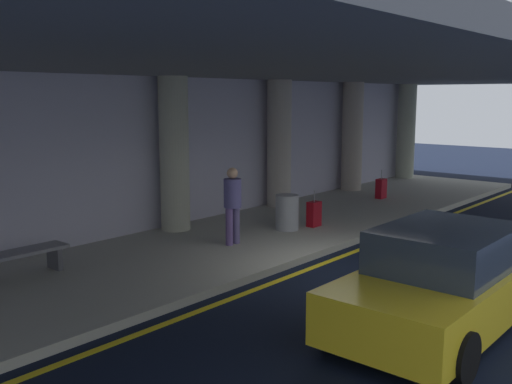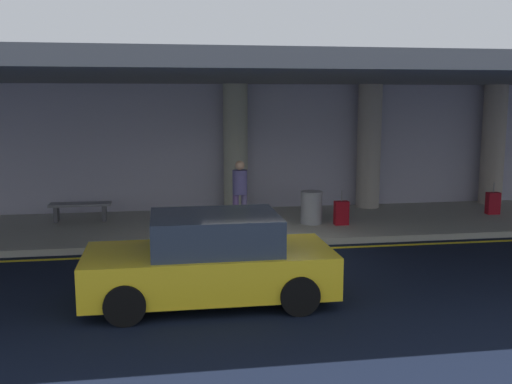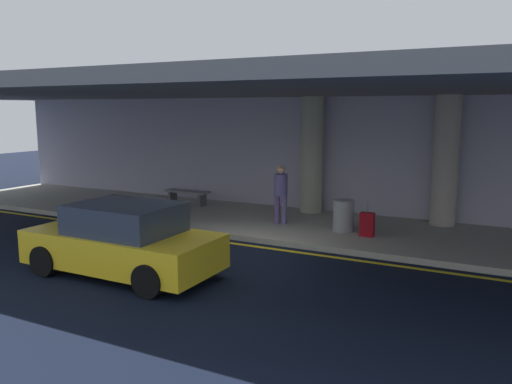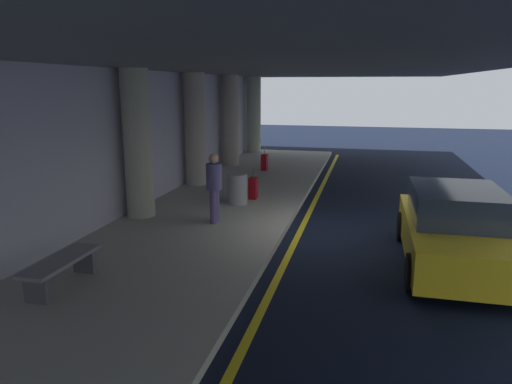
% 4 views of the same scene
% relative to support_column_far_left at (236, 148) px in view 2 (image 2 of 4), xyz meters
% --- Properties ---
extents(ground_plane, '(60.00, 60.00, 0.00)m').
position_rel_support_column_far_left_xyz_m(ground_plane, '(0.00, -4.78, -1.97)').
color(ground_plane, black).
extents(sidewalk, '(26.00, 4.20, 0.15)m').
position_rel_support_column_far_left_xyz_m(sidewalk, '(0.00, -1.68, -1.90)').
color(sidewalk, '#A4A395').
rests_on(sidewalk, ground).
extents(lane_stripe_yellow, '(26.00, 0.14, 0.01)m').
position_rel_support_column_far_left_xyz_m(lane_stripe_yellow, '(0.00, -4.08, -1.97)').
color(lane_stripe_yellow, yellow).
rests_on(lane_stripe_yellow, ground).
extents(support_column_far_left, '(0.70, 0.70, 3.65)m').
position_rel_support_column_far_left_xyz_m(support_column_far_left, '(0.00, 0.00, 0.00)').
color(support_column_far_left, '#A5A48E').
rests_on(support_column_far_left, sidewalk).
extents(support_column_left_mid, '(0.70, 0.70, 3.65)m').
position_rel_support_column_far_left_xyz_m(support_column_left_mid, '(4.00, 0.00, 0.00)').
color(support_column_left_mid, '#ABA195').
rests_on(support_column_left_mid, sidewalk).
extents(support_column_center, '(0.70, 0.70, 3.65)m').
position_rel_support_column_far_left_xyz_m(support_column_center, '(8.00, 0.00, 0.00)').
color(support_column_center, '#AB9E8F').
rests_on(support_column_center, sidewalk).
extents(ceiling_overhang, '(28.00, 13.20, 0.30)m').
position_rel_support_column_far_left_xyz_m(ceiling_overhang, '(0.00, -2.18, 1.97)').
color(ceiling_overhang, slate).
rests_on(ceiling_overhang, support_column_far_left).
extents(terminal_back_wall, '(26.00, 0.30, 3.80)m').
position_rel_support_column_far_left_xyz_m(terminal_back_wall, '(0.00, 0.57, -0.07)').
color(terminal_back_wall, '#AEABC0').
rests_on(terminal_back_wall, ground).
extents(car_yellow_taxi, '(4.10, 1.92, 1.50)m').
position_rel_support_column_far_left_xyz_m(car_yellow_taxi, '(-1.34, -7.24, -1.26)').
color(car_yellow_taxi, yellow).
rests_on(car_yellow_taxi, ground).
extents(traveler_with_luggage, '(0.38, 0.38, 1.68)m').
position_rel_support_column_far_left_xyz_m(traveler_with_luggage, '(-0.15, -2.02, -0.86)').
color(traveler_with_luggage, '#5B457D').
rests_on(traveler_with_luggage, sidewalk).
extents(suitcase_upright_primary, '(0.36, 0.22, 0.90)m').
position_rel_support_column_far_left_xyz_m(suitcase_upright_primary, '(7.12, -1.64, -1.51)').
color(suitcase_upright_primary, maroon).
rests_on(suitcase_upright_primary, sidewalk).
extents(suitcase_upright_secondary, '(0.36, 0.22, 0.90)m').
position_rel_support_column_far_left_xyz_m(suitcase_upright_secondary, '(2.45, -2.34, -1.51)').
color(suitcase_upright_secondary, maroon).
rests_on(suitcase_upright_secondary, sidewalk).
extents(bench_metal, '(1.60, 0.50, 0.48)m').
position_rel_support_column_far_left_xyz_m(bench_metal, '(-4.28, -0.76, -1.47)').
color(bench_metal, slate).
rests_on(bench_metal, sidewalk).
extents(trash_bin_steel, '(0.56, 0.56, 0.85)m').
position_rel_support_column_far_left_xyz_m(trash_bin_steel, '(1.73, -2.06, -1.40)').
color(trash_bin_steel, gray).
rests_on(trash_bin_steel, sidewalk).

